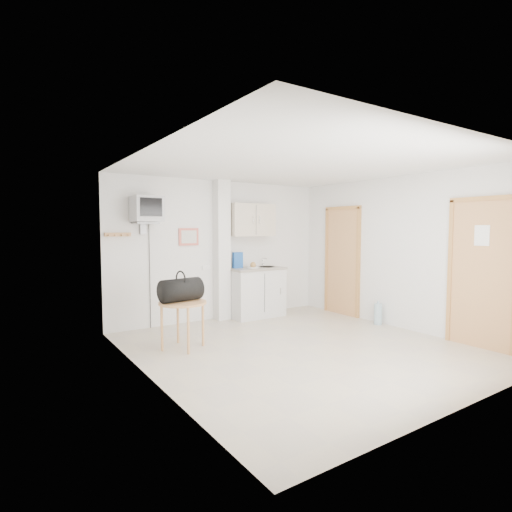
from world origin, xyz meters
TOP-DOWN VIEW (x-y plane):
  - ground at (0.00, 0.00)m, footprint 4.50×4.50m
  - room_envelope at (0.24, 0.09)m, footprint 4.24×4.54m
  - kitchenette at (0.57, 2.00)m, footprint 1.03×0.58m
  - crt_television at (-1.45, 2.02)m, footprint 0.44×0.45m
  - round_table at (-1.35, 0.89)m, footprint 0.65×0.65m
  - duffel_bag at (-1.36, 0.93)m, footprint 0.61×0.40m
  - water_bottle at (1.98, 0.30)m, footprint 0.13×0.13m

SIDE VIEW (x-z plane):
  - ground at x=0.00m, z-range 0.00..0.00m
  - water_bottle at x=1.98m, z-range -0.02..0.38m
  - round_table at x=-1.35m, z-range 0.24..0.89m
  - kitchenette at x=0.57m, z-range -0.25..1.85m
  - duffel_bag at x=-1.36m, z-range 0.60..1.02m
  - room_envelope at x=0.24m, z-range 0.26..2.81m
  - crt_television at x=-1.45m, z-range 0.86..3.01m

